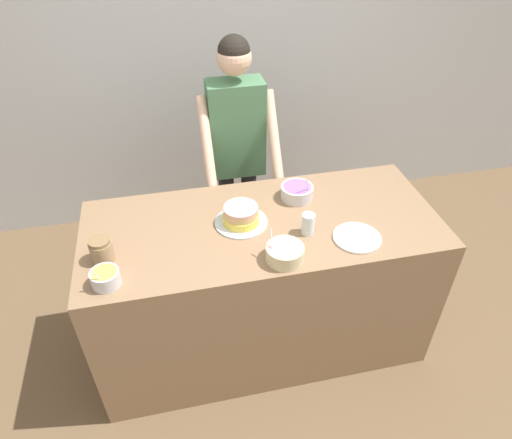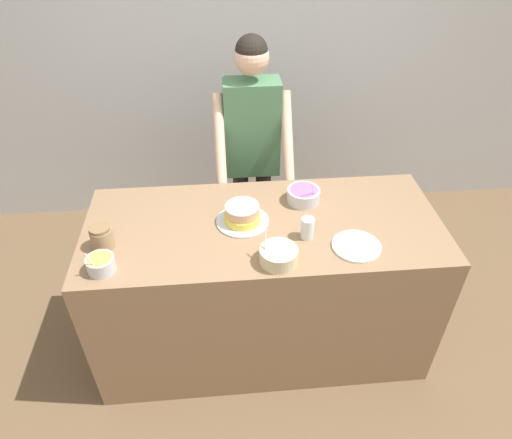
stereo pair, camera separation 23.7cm
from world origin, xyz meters
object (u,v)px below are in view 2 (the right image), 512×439
object	(u,v)px
drinking_glass	(307,228)
stoneware_jar	(102,237)
person_baker	(252,139)
frosting_bowl_purple	(303,195)
frosting_bowl_pink	(279,255)
frosting_bowl_yellow	(101,264)
cake	(242,215)
ceramic_plate	(356,246)

from	to	relation	value
drinking_glass	stoneware_jar	world-z (taller)	stoneware_jar
drinking_glass	person_baker	bearing A→B (deg)	103.67
drinking_glass	stoneware_jar	bearing A→B (deg)	179.17
person_baker	frosting_bowl_purple	distance (m)	0.61
frosting_bowl_pink	stoneware_jar	distance (m)	0.88
drinking_glass	frosting_bowl_purple	bearing A→B (deg)	83.71
person_baker	frosting_bowl_yellow	distance (m)	1.31
cake	frosting_bowl_pink	world-z (taller)	frosting_bowl_pink
person_baker	cake	distance (m)	0.73
cake	stoneware_jar	xyz separation A→B (m)	(-0.71, -0.14, 0.02)
frosting_bowl_pink	drinking_glass	distance (m)	0.24
ceramic_plate	stoneware_jar	bearing A→B (deg)	174.81
frosting_bowl_yellow	drinking_glass	world-z (taller)	frosting_bowl_yellow
person_baker	ceramic_plate	xyz separation A→B (m)	(0.45, -0.98, -0.10)
frosting_bowl_yellow	frosting_bowl_pink	size ratio (longest dim) A/B	0.74
frosting_bowl_yellow	stoneware_jar	size ratio (longest dim) A/B	1.09
frosting_bowl_pink	frosting_bowl_purple	bearing A→B (deg)	67.24
stoneware_jar	frosting_bowl_yellow	bearing A→B (deg)	-83.56
frosting_bowl_yellow	drinking_glass	xyz separation A→B (m)	(1.01, 0.16, 0.02)
person_baker	frosting_bowl_yellow	world-z (taller)	person_baker
drinking_glass	cake	bearing A→B (deg)	154.31
person_baker	frosting_bowl_pink	size ratio (longest dim) A/B	9.26
person_baker	cake	size ratio (longest dim) A/B	6.07
frosting_bowl_purple	ceramic_plate	world-z (taller)	frosting_bowl_purple
frosting_bowl_purple	drinking_glass	world-z (taller)	frosting_bowl_purple
drinking_glass	ceramic_plate	size ratio (longest dim) A/B	0.47
frosting_bowl_yellow	frosting_bowl_pink	world-z (taller)	frosting_bowl_pink
cake	frosting_bowl_yellow	distance (m)	0.76
person_baker	ceramic_plate	size ratio (longest dim) A/B	6.97
frosting_bowl_purple	ceramic_plate	xyz separation A→B (m)	(0.20, -0.42, -0.04)
person_baker	drinking_glass	size ratio (longest dim) A/B	14.70
drinking_glass	ceramic_plate	distance (m)	0.26
frosting_bowl_pink	person_baker	bearing A→B (deg)	92.35
cake	ceramic_plate	distance (m)	0.62
cake	stoneware_jar	world-z (taller)	stoneware_jar
frosting_bowl_yellow	stoneware_jar	xyz separation A→B (m)	(-0.02, 0.17, 0.02)
cake	ceramic_plate	world-z (taller)	cake
ceramic_plate	stoneware_jar	world-z (taller)	stoneware_jar
ceramic_plate	stoneware_jar	distance (m)	1.27
frosting_bowl_yellow	frosting_bowl_purple	xyz separation A→B (m)	(1.05, 0.47, 0.00)
drinking_glass	ceramic_plate	world-z (taller)	drinking_glass
person_baker	frosting_bowl_yellow	size ratio (longest dim) A/B	12.44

